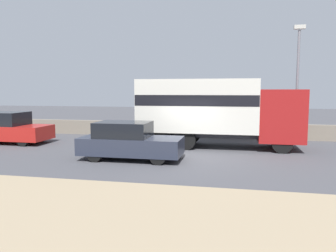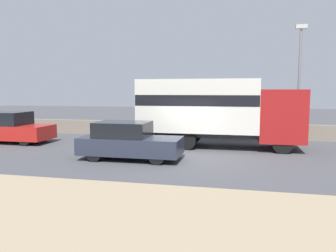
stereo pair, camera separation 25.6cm
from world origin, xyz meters
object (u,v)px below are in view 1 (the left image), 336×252
at_px(box_truck, 214,108).
at_px(car_sedan_second, 9,128).
at_px(car_hatchback, 129,141).
at_px(street_lamp, 298,75).

bearing_deg(box_truck, car_sedan_second, -175.01).
distance_m(car_hatchback, car_sedan_second, 8.11).
xyz_separation_m(street_lamp, car_hatchback, (-7.39, -5.83, -2.87)).
distance_m(street_lamp, car_sedan_second, 15.61).
height_order(street_lamp, box_truck, street_lamp).
xyz_separation_m(car_hatchback, car_sedan_second, (-7.64, 2.73, 0.05)).
bearing_deg(car_hatchback, car_sedan_second, 160.34).
bearing_deg(box_truck, street_lamp, 27.19).
bearing_deg(box_truck, car_hatchback, -130.93).
distance_m(box_truck, car_sedan_second, 10.92).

